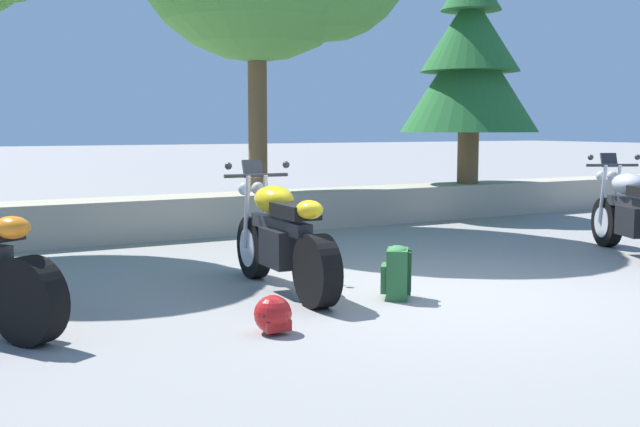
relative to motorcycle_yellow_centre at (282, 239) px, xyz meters
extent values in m
plane|color=gray|center=(1.22, -0.85, -0.49)|extent=(120.00, 120.00, 0.00)
cube|color=#A89E89|center=(1.22, 3.95, -0.21)|extent=(36.00, 0.80, 0.55)
cylinder|color=black|center=(-2.31, -0.75, -0.18)|extent=(0.47, 0.62, 0.62)
ellipsoid|color=orange|center=(-2.38, -0.63, 0.32)|extent=(0.33, 0.35, 0.16)
cylinder|color=silver|center=(-2.30, -0.46, -0.13)|extent=(0.29, 0.38, 0.11)
cylinder|color=black|center=(0.04, 0.69, -0.18)|extent=(0.17, 0.63, 0.62)
cylinder|color=black|center=(-0.04, -0.74, -0.18)|extent=(0.21, 0.63, 0.62)
cylinder|color=silver|center=(0.04, 0.69, -0.18)|extent=(0.18, 0.39, 0.38)
cube|color=black|center=(-0.01, -0.08, -0.08)|extent=(0.35, 0.50, 0.34)
cube|color=#2D2D30|center=(0.00, 0.02, 0.12)|extent=(0.20, 1.11, 0.12)
ellipsoid|color=yellow|center=(0.01, 0.17, 0.34)|extent=(0.37, 0.54, 0.26)
cube|color=black|center=(-0.02, -0.30, 0.28)|extent=(0.29, 0.57, 0.12)
ellipsoid|color=yellow|center=(-0.04, -0.60, 0.32)|extent=(0.23, 0.29, 0.16)
cylinder|color=#2D2D30|center=(0.03, 0.61, 0.54)|extent=(0.66, 0.07, 0.04)
sphere|color=silver|center=(-0.03, 0.76, 0.40)|extent=(0.13, 0.13, 0.13)
sphere|color=silver|center=(0.11, 0.75, 0.40)|extent=(0.13, 0.13, 0.13)
cube|color=#26282D|center=(0.04, 0.71, 0.60)|extent=(0.20, 0.11, 0.18)
cylinder|color=silver|center=(0.13, -0.51, -0.13)|extent=(0.13, 0.39, 0.11)
cylinder|color=silver|center=(-0.06, 0.66, 0.18)|extent=(0.05, 0.17, 0.73)
cylinder|color=silver|center=(0.12, 0.65, 0.18)|extent=(0.05, 0.17, 0.73)
sphere|color=#2D2D30|center=(-0.27, 0.59, 0.64)|extent=(0.07, 0.07, 0.07)
sphere|color=#2D2D30|center=(0.33, 0.56, 0.64)|extent=(0.07, 0.07, 0.07)
cylinder|color=black|center=(4.77, 0.40, -0.18)|extent=(0.38, 0.62, 0.62)
cylinder|color=silver|center=(4.77, 0.40, -0.18)|extent=(0.30, 0.42, 0.38)
cube|color=black|center=(4.45, -0.30, -0.08)|extent=(0.49, 0.57, 0.34)
cube|color=#2D2D30|center=(4.50, -0.21, 0.12)|extent=(0.58, 1.06, 0.12)
ellipsoid|color=#BCBCC1|center=(4.56, -0.08, 0.34)|extent=(0.52, 0.61, 0.26)
cylinder|color=#2D2D30|center=(4.74, 0.33, 0.54)|extent=(0.62, 0.31, 0.04)
sphere|color=silver|center=(4.73, 0.48, 0.40)|extent=(0.13, 0.13, 0.13)
sphere|color=silver|center=(4.86, 0.42, 0.40)|extent=(0.13, 0.13, 0.13)
cube|color=#26282D|center=(4.78, 0.42, 0.60)|extent=(0.22, 0.17, 0.18)
cylinder|color=silver|center=(4.67, 0.40, 0.18)|extent=(0.11, 0.17, 0.73)
cylinder|color=silver|center=(4.84, 0.32, 0.18)|extent=(0.11, 0.17, 0.73)
sphere|color=#2D2D30|center=(4.45, 0.41, 0.64)|extent=(0.07, 0.07, 0.07)
sphere|color=#2D2D30|center=(5.00, 0.16, 0.64)|extent=(0.07, 0.07, 0.07)
cube|color=#2D6B38|center=(0.74, -0.79, -0.27)|extent=(0.32, 0.35, 0.44)
cube|color=#2D6B38|center=(0.65, -0.72, -0.31)|extent=(0.18, 0.22, 0.24)
ellipsoid|color=#2D6B38|center=(0.74, -0.79, -0.06)|extent=(0.31, 0.33, 0.08)
cube|color=#193A1E|center=(0.77, -0.92, -0.25)|extent=(0.05, 0.06, 0.37)
cube|color=#193A1E|center=(0.87, -0.79, -0.25)|extent=(0.05, 0.06, 0.37)
sphere|color=#B21919|center=(-0.71, -1.29, -0.35)|extent=(0.28, 0.28, 0.28)
ellipsoid|color=black|center=(-0.71, -1.37, -0.34)|extent=(0.23, 0.06, 0.12)
cube|color=#B21919|center=(-0.71, -1.37, -0.42)|extent=(0.20, 0.08, 0.08)
cylinder|color=brown|center=(1.70, 4.21, 1.25)|extent=(0.28, 0.28, 2.37)
cylinder|color=brown|center=(5.47, 3.93, 0.64)|extent=(0.36, 0.36, 1.16)
cone|color=#23602D|center=(5.47, 3.93, 1.84)|extent=(2.30, 2.30, 1.82)
cone|color=#23602D|center=(5.47, 3.93, 2.59)|extent=(1.66, 1.66, 1.31)
camera|label=1|loc=(-3.11, -6.28, 1.01)|focal=43.44mm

